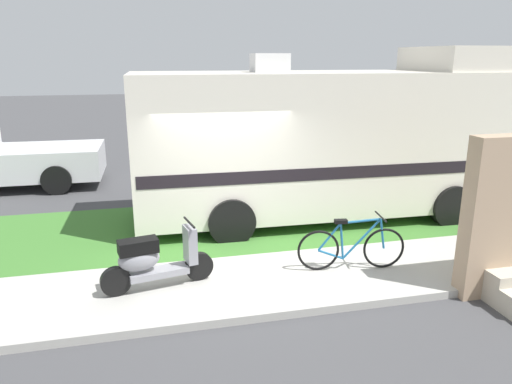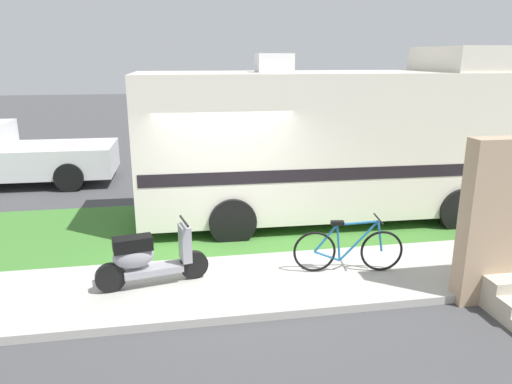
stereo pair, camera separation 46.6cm
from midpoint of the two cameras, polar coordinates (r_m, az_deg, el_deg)
The scene contains 6 objects.
ground_plane at distance 8.59m, azimuth -4.61°, elevation -7.85°, with size 80.00×80.00×0.00m, color #424244.
sidewalk at distance 7.49m, azimuth -3.20°, elevation -11.04°, with size 24.00×2.00×0.12m.
grass_strip at distance 9.95m, azimuth -5.94°, elevation -4.24°, with size 24.00×3.40×0.08m.
motorhome_rv at distance 10.31m, azimuth 7.30°, elevation 6.15°, with size 7.96×2.65×3.64m.
scooter at distance 7.29m, azimuth -13.91°, elevation -7.82°, with size 1.67×0.61×0.97m.
bicycle at distance 7.83m, azimuth 9.59°, elevation -6.47°, with size 1.74×0.52×0.89m.
Camera 1 is at (-1.35, -7.74, 3.44)m, focal length 33.64 mm.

